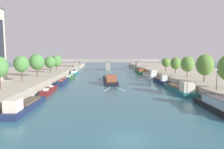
{
  "coord_description": "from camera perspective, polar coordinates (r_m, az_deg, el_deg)",
  "views": [
    {
      "loc": [
        -2.67,
        -20.56,
        9.33
      ],
      "look_at": [
        0.0,
        40.45,
        3.04
      ],
      "focal_mm": 31.43,
      "sensor_mm": 36.0,
      "label": 1
    }
  ],
  "objects": [
    {
      "name": "moored_boat_left_midway",
      "position": [
        93.61,
        -10.81,
        0.63
      ],
      "size": [
        2.44,
        13.99,
        2.21
      ],
      "color": "#23666B",
      "rests_on": "ground"
    },
    {
      "name": "moored_boat_right_gap_after",
      "position": [
        51.19,
        19.07,
        -3.86
      ],
      "size": [
        3.56,
        16.05,
        3.31
      ],
      "color": "#23666B",
      "rests_on": "ground"
    },
    {
      "name": "ground_plane",
      "position": [
        22.73,
        4.69,
        -18.36
      ],
      "size": [
        400.0,
        400.0,
        0.0
      ],
      "primitive_type": "plane",
      "color": "#336675"
    },
    {
      "name": "bridge_far",
      "position": [
        115.76,
        -1.18,
        3.35
      ],
      "size": [
        60.18,
        4.4,
        6.63
      ],
      "color": "gray",
      "rests_on": "ground"
    },
    {
      "name": "barge_midriver",
      "position": [
        65.86,
        -0.61,
        -1.46
      ],
      "size": [
        4.65,
        21.62,
        3.13
      ],
      "color": "black",
      "rests_on": "ground"
    },
    {
      "name": "wake_behind_barge",
      "position": [
        52.6,
        0.56,
        -4.31
      ],
      "size": [
        5.6,
        5.98,
        0.03
      ],
      "color": "#A5D1DB",
      "rests_on": "ground"
    },
    {
      "name": "moored_boat_left_lone",
      "position": [
        36.21,
        -24.13,
        -8.23
      ],
      "size": [
        2.92,
        13.35,
        2.75
      ],
      "color": "#1E284C",
      "rests_on": "ground"
    },
    {
      "name": "moored_boat_right_far",
      "position": [
        99.75,
        8.07,
        1.11
      ],
      "size": [
        2.95,
        15.02,
        2.72
      ],
      "color": "#235633",
      "rests_on": "ground"
    },
    {
      "name": "moored_boat_right_end",
      "position": [
        65.47,
        14.01,
        -1.7
      ],
      "size": [
        2.29,
        10.97,
        2.89
      ],
      "color": "#1E284C",
      "rests_on": "ground"
    },
    {
      "name": "moored_boat_right_second",
      "position": [
        36.64,
        28.12,
        -7.92
      ],
      "size": [
        2.67,
        12.45,
        2.46
      ],
      "color": "black",
      "rests_on": "ground"
    },
    {
      "name": "moored_boat_left_gap_after",
      "position": [
        50.71,
        -17.77,
        -4.37
      ],
      "size": [
        2.12,
        10.92,
        2.14
      ],
      "color": "maroon",
      "rests_on": "ground"
    },
    {
      "name": "tree_left_second",
      "position": [
        56.32,
        -24.85,
        2.79
      ],
      "size": [
        3.83,
        3.83,
        6.71
      ],
      "color": "brown",
      "rests_on": "quay_left"
    },
    {
      "name": "tree_left_midway",
      "position": [
        90.88,
        -15.88,
        3.88
      ],
      "size": [
        4.57,
        4.57,
        6.85
      ],
      "color": "brown",
      "rests_on": "quay_left"
    },
    {
      "name": "lamppost_right_bank",
      "position": [
        44.16,
        28.22,
        -1.0
      ],
      "size": [
        0.28,
        0.28,
        4.16
      ],
      "color": "black",
      "rests_on": "quay_right"
    },
    {
      "name": "quay_right",
      "position": [
        85.31,
        24.53,
        -0.16
      ],
      "size": [
        36.0,
        170.0,
        2.28
      ],
      "primitive_type": "cube",
      "color": "#B2A893",
      "rests_on": "ground"
    },
    {
      "name": "quay_left",
      "position": [
        83.03,
        -26.23,
        -0.38
      ],
      "size": [
        36.0,
        170.0,
        2.28
      ],
      "primitive_type": "cube",
      "color": "#B2A893",
      "rests_on": "ground"
    },
    {
      "name": "moored_boat_left_downstream",
      "position": [
        64.04,
        -14.1,
        -2.04
      ],
      "size": [
        2.38,
        12.21,
        2.42
      ],
      "color": "#1E284C",
      "rests_on": "ground"
    },
    {
      "name": "tree_right_past_mid",
      "position": [
        55.54,
        25.38,
        2.55
      ],
      "size": [
        4.34,
        4.34,
        7.1
      ],
      "color": "brown",
      "rests_on": "quay_right"
    },
    {
      "name": "moored_boat_left_far",
      "position": [
        77.51,
        -12.04,
        -0.75
      ],
      "size": [
        2.42,
        13.39,
        2.15
      ],
      "color": "#235633",
      "rests_on": "ground"
    },
    {
      "name": "moored_boat_right_upstream",
      "position": [
        80.56,
        11.08,
        -0.13
      ],
      "size": [
        2.96,
        16.78,
        3.49
      ],
      "color": "silver",
      "rests_on": "ground"
    },
    {
      "name": "tree_right_third",
      "position": [
        83.96,
        15.44,
        3.38
      ],
      "size": [
        3.54,
        3.54,
        5.61
      ],
      "color": "brown",
      "rests_on": "quay_right"
    },
    {
      "name": "tree_right_end_of_row",
      "position": [
        65.74,
        21.09,
        2.86
      ],
      "size": [
        4.12,
        4.12,
        6.44
      ],
      "color": "brown",
      "rests_on": "quay_right"
    },
    {
      "name": "tree_left_distant",
      "position": [
        79.65,
        -17.58,
        3.41
      ],
      "size": [
        4.23,
        4.23,
        6.21
      ],
      "color": "brown",
      "rests_on": "quay_left"
    },
    {
      "name": "tree_right_second",
      "position": [
        74.84,
        17.99,
        3.1
      ],
      "size": [
        3.67,
        3.67,
        6.01
      ],
      "color": "brown",
      "rests_on": "quay_right"
    },
    {
      "name": "tree_left_third",
      "position": [
        66.47,
        -21.0,
        3.46
      ],
      "size": [
        4.69,
        4.69,
        7.21
      ],
      "color": "brown",
      "rests_on": "quay_left"
    }
  ]
}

